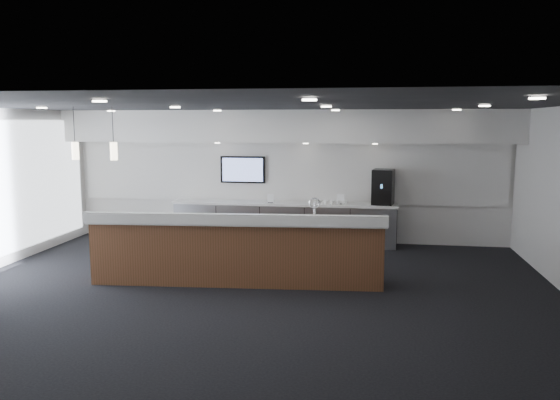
# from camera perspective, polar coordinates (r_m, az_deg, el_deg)

# --- Properties ---
(ground) EXTENTS (10.00, 10.00, 0.00)m
(ground) POSITION_cam_1_polar(r_m,az_deg,el_deg) (9.02, -3.10, -9.54)
(ground) COLOR black
(ground) RESTS_ON ground
(ceiling) EXTENTS (10.00, 8.00, 0.02)m
(ceiling) POSITION_cam_1_polar(r_m,az_deg,el_deg) (8.60, -3.25, 9.89)
(ceiling) COLOR black
(ceiling) RESTS_ON back_wall
(back_wall) EXTENTS (10.00, 0.02, 3.00)m
(back_wall) POSITION_cam_1_polar(r_m,az_deg,el_deg) (12.59, 0.64, 2.49)
(back_wall) COLOR silver
(back_wall) RESTS_ON ground
(soffit_bulkhead) EXTENTS (10.00, 0.90, 0.70)m
(soffit_bulkhead) POSITION_cam_1_polar(r_m,az_deg,el_deg) (12.09, 0.34, 7.71)
(soffit_bulkhead) COLOR silver
(soffit_bulkhead) RESTS_ON back_wall
(alcove_panel) EXTENTS (9.80, 0.06, 1.40)m
(alcove_panel) POSITION_cam_1_polar(r_m,az_deg,el_deg) (12.55, 0.63, 2.93)
(alcove_panel) COLOR silver
(alcove_panel) RESTS_ON back_wall
(back_credenza) EXTENTS (5.06, 0.66, 0.95)m
(back_credenza) POSITION_cam_1_polar(r_m,az_deg,el_deg) (12.38, 0.40, -2.39)
(back_credenza) COLOR gray
(back_credenza) RESTS_ON ground
(wall_tv) EXTENTS (1.05, 0.08, 0.62)m
(wall_tv) POSITION_cam_1_polar(r_m,az_deg,el_deg) (12.67, -3.90, 3.18)
(wall_tv) COLOR black
(wall_tv) RESTS_ON back_wall
(pendant_left) EXTENTS (0.12, 0.12, 0.30)m
(pendant_left) POSITION_cam_1_polar(r_m,az_deg,el_deg) (10.13, -15.68, 5.08)
(pendant_left) COLOR beige
(pendant_left) RESTS_ON ceiling
(pendant_right) EXTENTS (0.12, 0.12, 0.30)m
(pendant_right) POSITION_cam_1_polar(r_m,az_deg,el_deg) (10.44, -19.19, 5.01)
(pendant_right) COLOR beige
(pendant_right) RESTS_ON ceiling
(ceiling_can_lights) EXTENTS (7.00, 5.00, 0.02)m
(ceiling_can_lights) POSITION_cam_1_polar(r_m,az_deg,el_deg) (8.60, -3.25, 9.69)
(ceiling_can_lights) COLOR white
(ceiling_can_lights) RESTS_ON ceiling
(service_counter) EXTENTS (5.03, 1.20, 1.49)m
(service_counter) POSITION_cam_1_polar(r_m,az_deg,el_deg) (9.37, -4.51, -5.22)
(service_counter) COLOR #55341C
(service_counter) RESTS_ON ground
(coffee_machine) EXTENTS (0.52, 0.61, 0.77)m
(coffee_machine) POSITION_cam_1_polar(r_m,az_deg,el_deg) (12.15, 10.73, 1.35)
(coffee_machine) COLOR black
(coffee_machine) RESTS_ON back_credenza
(info_sign_left) EXTENTS (0.14, 0.04, 0.20)m
(info_sign_left) POSITION_cam_1_polar(r_m,az_deg,el_deg) (12.21, -1.00, 0.18)
(info_sign_left) COLOR white
(info_sign_left) RESTS_ON back_credenza
(info_sign_right) EXTENTS (0.17, 0.06, 0.22)m
(info_sign_right) POSITION_cam_1_polar(r_m,az_deg,el_deg) (12.08, 6.33, 0.10)
(info_sign_right) COLOR white
(info_sign_right) RESTS_ON back_credenza
(cup_0) EXTENTS (0.10, 0.10, 0.09)m
(cup_0) POSITION_cam_1_polar(r_m,az_deg,el_deg) (12.05, 6.80, -0.24)
(cup_0) COLOR white
(cup_0) RESTS_ON back_credenza
(cup_1) EXTENTS (0.13, 0.13, 0.09)m
(cup_1) POSITION_cam_1_polar(r_m,az_deg,el_deg) (12.06, 6.13, -0.22)
(cup_1) COLOR white
(cup_1) RESTS_ON back_credenza
(cup_2) EXTENTS (0.12, 0.12, 0.09)m
(cup_2) POSITION_cam_1_polar(r_m,az_deg,el_deg) (12.07, 5.47, -0.21)
(cup_2) COLOR white
(cup_2) RESTS_ON back_credenza
(cup_3) EXTENTS (0.12, 0.12, 0.09)m
(cup_3) POSITION_cam_1_polar(r_m,az_deg,el_deg) (12.07, 4.80, -0.20)
(cup_3) COLOR white
(cup_3) RESTS_ON back_credenza
(cup_4) EXTENTS (0.13, 0.13, 0.09)m
(cup_4) POSITION_cam_1_polar(r_m,az_deg,el_deg) (12.09, 4.14, -0.18)
(cup_4) COLOR white
(cup_4) RESTS_ON back_credenza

